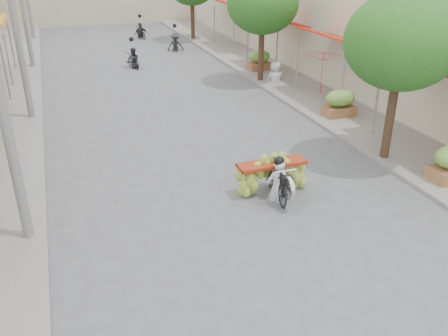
# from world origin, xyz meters

# --- Properties ---
(ground) EXTENTS (120.00, 120.00, 0.00)m
(ground) POSITION_xyz_m (0.00, 0.00, 0.00)
(ground) COLOR #56565A
(ground) RESTS_ON ground
(sidewalk_right) EXTENTS (4.00, 60.00, 0.12)m
(sidewalk_right) POSITION_xyz_m (7.00, 15.00, 0.06)
(sidewalk_right) COLOR gray
(sidewalk_right) RESTS_ON ground
(shophouse_row_right) EXTENTS (9.77, 40.00, 6.00)m
(shophouse_row_right) POSITION_xyz_m (11.99, 14.00, 3.00)
(shophouse_row_right) COLOR beige
(shophouse_row_right) RESTS_ON ground
(utility_pole_mid) EXTENTS (0.60, 0.24, 8.00)m
(utility_pole_mid) POSITION_xyz_m (-5.40, 12.00, 4.03)
(utility_pole_mid) COLOR slate
(utility_pole_mid) RESTS_ON ground
(street_tree_near) EXTENTS (3.40, 3.40, 5.25)m
(street_tree_near) POSITION_xyz_m (5.40, 4.00, 3.78)
(street_tree_near) COLOR #3A2719
(street_tree_near) RESTS_ON ground
(street_tree_mid) EXTENTS (3.40, 3.40, 5.25)m
(street_tree_mid) POSITION_xyz_m (5.40, 14.00, 3.78)
(street_tree_mid) COLOR #3A2719
(street_tree_mid) RESTS_ON ground
(produce_crate_mid) EXTENTS (1.20, 0.88, 1.16)m
(produce_crate_mid) POSITION_xyz_m (6.20, 8.00, 0.71)
(produce_crate_mid) COLOR brown
(produce_crate_mid) RESTS_ON ground
(produce_crate_far) EXTENTS (1.20, 0.88, 1.16)m
(produce_crate_far) POSITION_xyz_m (6.20, 16.00, 0.71)
(produce_crate_far) COLOR brown
(produce_crate_far) RESTS_ON ground
(banana_motorbike) EXTENTS (2.20, 1.95, 2.15)m
(banana_motorbike) POSITION_xyz_m (1.02, 3.01, 0.71)
(banana_motorbike) COLOR black
(banana_motorbike) RESTS_ON ground
(market_umbrella) EXTENTS (2.47, 2.47, 1.79)m
(market_umbrella) POSITION_xyz_m (5.98, 9.15, 2.49)
(market_umbrella) COLOR red
(market_umbrella) RESTS_ON ground
(pedestrian) EXTENTS (0.96, 0.59, 1.92)m
(pedestrian) POSITION_xyz_m (6.05, 13.63, 1.08)
(pedestrian) COLOR silver
(pedestrian) RESTS_ON ground
(bg_motorbike_a) EXTENTS (0.87, 1.52, 1.95)m
(bg_motorbike_a) POSITION_xyz_m (-0.10, 19.13, 0.78)
(bg_motorbike_a) COLOR black
(bg_motorbike_a) RESTS_ON ground
(bg_motorbike_b) EXTENTS (1.14, 1.64, 1.95)m
(bg_motorbike_b) POSITION_xyz_m (3.28, 22.82, 0.86)
(bg_motorbike_b) COLOR black
(bg_motorbike_b) RESTS_ON ground
(bg_motorbike_c) EXTENTS (1.05, 1.59, 1.95)m
(bg_motorbike_c) POSITION_xyz_m (1.99, 27.88, 0.81)
(bg_motorbike_c) COLOR black
(bg_motorbike_c) RESTS_ON ground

